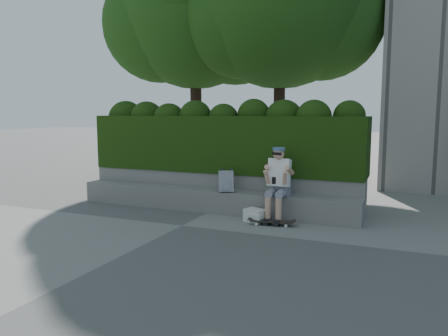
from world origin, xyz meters
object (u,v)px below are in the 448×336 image
at_px(skateboard, 272,222).
at_px(backpack_ground, 255,215).
at_px(person, 278,181).
at_px(backpack_plaid, 226,181).

height_order(skateboard, backpack_ground, backpack_ground).
xyz_separation_m(person, backpack_ground, (-0.35, -0.29, -0.63)).
bearing_deg(backpack_plaid, person, -31.74).
bearing_deg(person, skateboard, -89.31).
bearing_deg(backpack_ground, skateboard, 1.13).
relative_size(backpack_plaid, backpack_ground, 1.14).
relative_size(skateboard, backpack_ground, 2.10).
distance_m(skateboard, backpack_ground, 0.38).
bearing_deg(backpack_ground, backpack_plaid, 174.03).
xyz_separation_m(person, backpack_plaid, (-1.09, 0.08, -0.09)).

